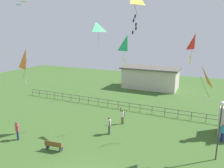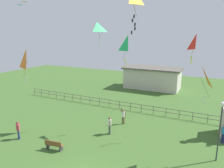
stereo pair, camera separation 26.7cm
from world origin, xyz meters
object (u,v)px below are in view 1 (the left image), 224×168
(kite_5, at_px, (96,29))
(kite_4, at_px, (200,77))
(kite_2, at_px, (127,44))
(park_bench, at_px, (54,145))
(person_0, at_px, (109,124))
(kite_3, at_px, (195,42))
(person_3, at_px, (223,131))
(kite_0, at_px, (27,59))
(person_4, at_px, (17,130))
(person_2, at_px, (123,116))
(lamppost, at_px, (221,118))

(kite_5, bearing_deg, kite_4, -14.98)
(kite_4, bearing_deg, kite_2, 156.35)
(park_bench, height_order, kite_4, kite_4)
(person_0, xyz_separation_m, kite_4, (7.45, -0.91, 5.28))
(kite_3, bearing_deg, person_3, -1.49)
(person_3, relative_size, kite_0, 0.78)
(kite_3, relative_size, kite_4, 0.93)
(park_bench, bearing_deg, kite_0, -157.07)
(person_4, bearing_deg, person_2, 45.15)
(kite_0, relative_size, kite_2, 0.91)
(person_0, distance_m, kite_0, 9.17)
(person_3, distance_m, kite_2, 11.24)
(person_0, distance_m, kite_4, 9.18)
(park_bench, bearing_deg, kite_2, 60.76)
(lamppost, height_order, person_0, lamppost)
(lamppost, distance_m, kite_3, 6.52)
(park_bench, xyz_separation_m, person_4, (-4.10, 0.07, 0.50))
(person_4, xyz_separation_m, kite_3, (13.44, 7.31, 7.47))
(person_2, relative_size, person_3, 0.90)
(person_3, xyz_separation_m, kite_2, (-8.59, -0.83, 7.21))
(kite_5, bearing_deg, kite_3, 7.82)
(person_3, distance_m, kite_4, 6.72)
(kite_0, bearing_deg, person_3, 30.11)
(person_4, height_order, kite_2, kite_2)
(person_3, bearing_deg, kite_5, -174.46)
(kite_0, xyz_separation_m, kite_5, (2.01, 6.78, 2.29))
(person_3, bearing_deg, kite_4, -118.93)
(lamppost, height_order, park_bench, lamppost)
(person_4, bearing_deg, lamppost, 14.50)
(person_2, xyz_separation_m, person_3, (9.24, 0.13, 0.10))
(kite_0, xyz_separation_m, kite_4, (11.60, 4.22, -1.09))
(lamppost, xyz_separation_m, kite_3, (-2.39, 3.21, 5.14))
(kite_2, height_order, kite_4, kite_2)
(kite_4, bearing_deg, kite_3, 102.37)
(person_3, bearing_deg, kite_2, -174.49)
(person_2, xyz_separation_m, person_4, (-7.07, -7.10, 0.05))
(person_0, relative_size, person_2, 0.92)
(person_0, distance_m, kite_3, 10.39)
(lamppost, height_order, person_2, lamppost)
(person_2, xyz_separation_m, kite_4, (7.20, -3.56, 5.33))
(person_2, bearing_deg, kite_3, 1.84)
(kite_3, xyz_separation_m, kite_5, (-8.76, -1.20, 1.18))
(kite_5, bearing_deg, kite_0, -106.52)
(person_3, bearing_deg, kite_3, 178.51)
(kite_3, height_order, kite_4, kite_3)
(person_0, bearing_deg, lamppost, -2.24)
(person_2, relative_size, kite_5, 0.76)
(person_4, relative_size, kite_4, 0.62)
(park_bench, xyz_separation_m, person_3, (12.21, 7.31, 0.56))
(lamppost, bearing_deg, kite_0, -160.08)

